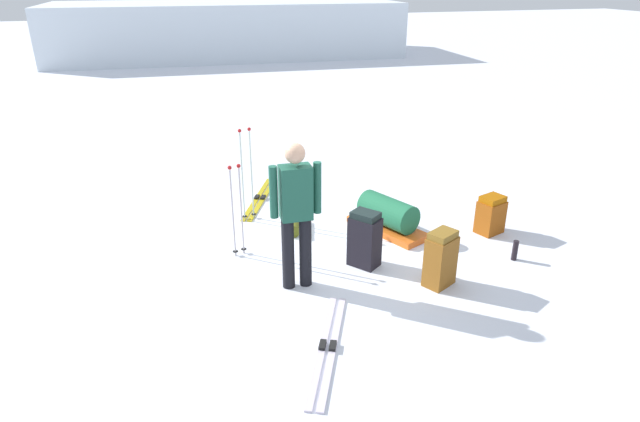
{
  "coord_description": "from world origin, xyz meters",
  "views": [
    {
      "loc": [
        -1.67,
        -5.73,
        3.33
      ],
      "look_at": [
        0.0,
        0.0,
        0.7
      ],
      "focal_mm": 30.72,
      "sensor_mm": 36.0,
      "label": 1
    }
  ],
  "objects_px": {
    "skier_standing": "(296,209)",
    "backpack_large_dark": "(441,259)",
    "backpack_bright": "(365,239)",
    "thermos_bottle": "(515,250)",
    "gear_sled": "(388,216)",
    "sleeping_mat_rolled": "(294,223)",
    "ski_poles_planted_near": "(237,206)",
    "backpack_small_spare": "(491,215)",
    "ski_pair_near": "(260,198)",
    "ski_poles_planted_far": "(247,170)",
    "ski_pair_far": "(328,347)"
  },
  "relations": [
    {
      "from": "ski_pair_far",
      "to": "gear_sled",
      "type": "xyz_separation_m",
      "value": [
        1.55,
        2.25,
        0.21
      ]
    },
    {
      "from": "skier_standing",
      "to": "ski_pair_near",
      "type": "bearing_deg",
      "value": 88.7
    },
    {
      "from": "skier_standing",
      "to": "backpack_large_dark",
      "type": "distance_m",
      "value": 1.74
    },
    {
      "from": "ski_pair_far",
      "to": "backpack_bright",
      "type": "distance_m",
      "value": 1.73
    },
    {
      "from": "ski_poles_planted_far",
      "to": "thermos_bottle",
      "type": "height_order",
      "value": "ski_poles_planted_far"
    },
    {
      "from": "ski_pair_near",
      "to": "ski_pair_far",
      "type": "height_order",
      "value": "same"
    },
    {
      "from": "skier_standing",
      "to": "backpack_bright",
      "type": "xyz_separation_m",
      "value": [
        0.9,
        0.24,
        -0.61
      ]
    },
    {
      "from": "backpack_bright",
      "to": "sleeping_mat_rolled",
      "type": "height_order",
      "value": "backpack_bright"
    },
    {
      "from": "ski_poles_planted_far",
      "to": "backpack_large_dark",
      "type": "bearing_deg",
      "value": -53.3
    },
    {
      "from": "ski_pair_near",
      "to": "backpack_small_spare",
      "type": "distance_m",
      "value": 3.51
    },
    {
      "from": "backpack_small_spare",
      "to": "thermos_bottle",
      "type": "distance_m",
      "value": 0.8
    },
    {
      "from": "skier_standing",
      "to": "ski_poles_planted_far",
      "type": "relative_size",
      "value": 1.25
    },
    {
      "from": "skier_standing",
      "to": "backpack_large_dark",
      "type": "height_order",
      "value": "skier_standing"
    },
    {
      "from": "ski_pair_far",
      "to": "sleeping_mat_rolled",
      "type": "xyz_separation_m",
      "value": [
        0.32,
        2.66,
        0.08
      ]
    },
    {
      "from": "backpack_bright",
      "to": "backpack_small_spare",
      "type": "height_order",
      "value": "backpack_bright"
    },
    {
      "from": "ski_poles_planted_far",
      "to": "sleeping_mat_rolled",
      "type": "height_order",
      "value": "ski_poles_planted_far"
    },
    {
      "from": "sleeping_mat_rolled",
      "to": "ski_poles_planted_near",
      "type": "bearing_deg",
      "value": -148.0
    },
    {
      "from": "backpack_large_dark",
      "to": "backpack_bright",
      "type": "relative_size",
      "value": 0.95
    },
    {
      "from": "ski_pair_far",
      "to": "sleeping_mat_rolled",
      "type": "distance_m",
      "value": 2.68
    },
    {
      "from": "ski_pair_near",
      "to": "ski_pair_far",
      "type": "distance_m",
      "value": 3.88
    },
    {
      "from": "ski_pair_far",
      "to": "ski_poles_planted_far",
      "type": "bearing_deg",
      "value": 94.09
    },
    {
      "from": "ski_pair_far",
      "to": "sleeping_mat_rolled",
      "type": "bearing_deg",
      "value": 83.16
    },
    {
      "from": "ski_pair_near",
      "to": "ski_poles_planted_far",
      "type": "height_order",
      "value": "ski_poles_planted_far"
    },
    {
      "from": "backpack_small_spare",
      "to": "sleeping_mat_rolled",
      "type": "xyz_separation_m",
      "value": [
        -2.57,
        0.84,
        -0.17
      ]
    },
    {
      "from": "thermos_bottle",
      "to": "backpack_large_dark",
      "type": "bearing_deg",
      "value": -167.34
    },
    {
      "from": "skier_standing",
      "to": "ski_poles_planted_near",
      "type": "relative_size",
      "value": 1.41
    },
    {
      "from": "backpack_large_dark",
      "to": "backpack_small_spare",
      "type": "height_order",
      "value": "backpack_large_dark"
    },
    {
      "from": "ski_poles_planted_near",
      "to": "ski_poles_planted_far",
      "type": "relative_size",
      "value": 0.89
    },
    {
      "from": "skier_standing",
      "to": "backpack_small_spare",
      "type": "bearing_deg",
      "value": 11.98
    },
    {
      "from": "skier_standing",
      "to": "backpack_bright",
      "type": "height_order",
      "value": "skier_standing"
    },
    {
      "from": "backpack_bright",
      "to": "ski_poles_planted_far",
      "type": "bearing_deg",
      "value": 123.04
    },
    {
      "from": "backpack_bright",
      "to": "gear_sled",
      "type": "distance_m",
      "value": 1.05
    },
    {
      "from": "ski_poles_planted_far",
      "to": "skier_standing",
      "type": "bearing_deg",
      "value": -83.41
    },
    {
      "from": "gear_sled",
      "to": "sleeping_mat_rolled",
      "type": "bearing_deg",
      "value": 161.7
    },
    {
      "from": "ski_pair_near",
      "to": "ski_poles_planted_far",
      "type": "xyz_separation_m",
      "value": [
        -0.29,
        -0.71,
        0.74
      ]
    },
    {
      "from": "backpack_bright",
      "to": "thermos_bottle",
      "type": "relative_size",
      "value": 2.73
    },
    {
      "from": "gear_sled",
      "to": "skier_standing",
      "type": "bearing_deg",
      "value": -145.91
    },
    {
      "from": "skier_standing",
      "to": "backpack_small_spare",
      "type": "distance_m",
      "value": 3.03
    },
    {
      "from": "sleeping_mat_rolled",
      "to": "skier_standing",
      "type": "bearing_deg",
      "value": -102.28
    },
    {
      "from": "gear_sled",
      "to": "thermos_bottle",
      "type": "height_order",
      "value": "gear_sled"
    },
    {
      "from": "ski_poles_planted_far",
      "to": "gear_sled",
      "type": "bearing_deg",
      "value": -27.53
    },
    {
      "from": "ski_pair_far",
      "to": "backpack_large_dark",
      "type": "relative_size",
      "value": 2.41
    },
    {
      "from": "backpack_small_spare",
      "to": "sleeping_mat_rolled",
      "type": "height_order",
      "value": "backpack_small_spare"
    },
    {
      "from": "sleeping_mat_rolled",
      "to": "backpack_large_dark",
      "type": "bearing_deg",
      "value": -56.5
    },
    {
      "from": "ski_poles_planted_near",
      "to": "sleeping_mat_rolled",
      "type": "relative_size",
      "value": 2.2
    },
    {
      "from": "gear_sled",
      "to": "backpack_bright",
      "type": "bearing_deg",
      "value": -128.52
    },
    {
      "from": "ski_pair_near",
      "to": "backpack_small_spare",
      "type": "xyz_separation_m",
      "value": [
        2.82,
        -2.07,
        0.25
      ]
    },
    {
      "from": "backpack_bright",
      "to": "thermos_bottle",
      "type": "xyz_separation_m",
      "value": [
        1.85,
        -0.41,
        -0.22
      ]
    },
    {
      "from": "ski_poles_planted_near",
      "to": "sleeping_mat_rolled",
      "type": "xyz_separation_m",
      "value": [
        0.84,
        0.53,
        -0.59
      ]
    },
    {
      "from": "backpack_bright",
      "to": "gear_sled",
      "type": "relative_size",
      "value": 0.57
    }
  ]
}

